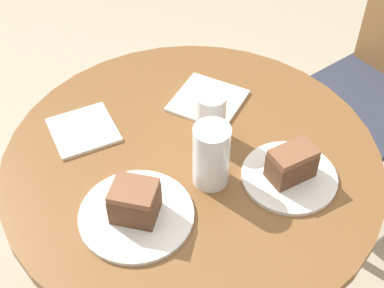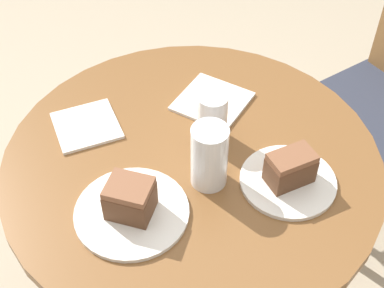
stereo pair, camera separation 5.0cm
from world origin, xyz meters
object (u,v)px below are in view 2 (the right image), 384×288
(glass_lemonade, at_px, (209,159))
(cake_slice_far, at_px, (130,198))
(glass_water, at_px, (212,119))
(cake_slice_near, at_px, (290,168))
(plate_near, at_px, (288,181))
(plate_far, at_px, (132,212))

(glass_lemonade, bearing_deg, cake_slice_far, -102.66)
(cake_slice_far, distance_m, glass_lemonade, 0.19)
(glass_lemonade, relative_size, glass_water, 1.21)
(cake_slice_near, distance_m, cake_slice_far, 0.34)
(glass_lemonade, height_order, glass_water, glass_lemonade)
(plate_near, bearing_deg, glass_water, -173.51)
(cake_slice_near, height_order, cake_slice_far, cake_slice_far)
(plate_near, relative_size, cake_slice_near, 1.88)
(plate_far, distance_m, cake_slice_far, 0.05)
(plate_far, xyz_separation_m, cake_slice_near, (0.16, 0.30, 0.04))
(plate_far, height_order, glass_water, glass_water)
(plate_near, distance_m, plate_far, 0.34)
(cake_slice_near, bearing_deg, plate_near, 26.57)
(cake_slice_near, xyz_separation_m, glass_water, (-0.21, -0.02, 0.01))
(plate_near, relative_size, cake_slice_far, 1.80)
(glass_lemonade, xyz_separation_m, glass_water, (-0.09, 0.10, -0.01))
(glass_lemonade, bearing_deg, plate_far, -102.66)
(cake_slice_near, bearing_deg, glass_water, -173.51)
(glass_water, bearing_deg, cake_slice_far, -79.59)
(cake_slice_far, bearing_deg, plate_near, 61.77)
(cake_slice_near, distance_m, glass_lemonade, 0.17)
(plate_near, bearing_deg, plate_far, -118.23)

